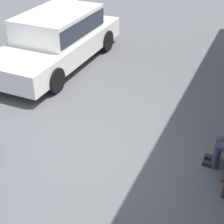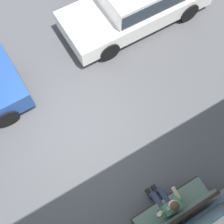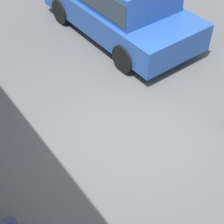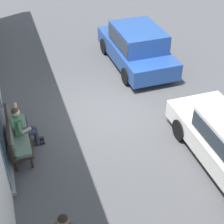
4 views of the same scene
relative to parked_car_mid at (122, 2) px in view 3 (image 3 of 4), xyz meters
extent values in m
plane|color=#4C4C4F|center=(-2.67, 2.01, -0.83)|extent=(60.00, 60.00, 0.00)
cube|color=#23478E|center=(0.07, 0.00, -0.29)|extent=(4.15, 1.88, 0.62)
cylinder|color=black|center=(1.34, 0.89, -0.52)|extent=(0.63, 0.19, 0.62)
cylinder|color=black|center=(-1.22, 0.85, -0.52)|extent=(0.63, 0.19, 0.62)
cylinder|color=black|center=(-1.19, -0.89, -0.52)|extent=(0.63, 0.19, 0.62)
camera|label=1|loc=(1.50, 4.61, 3.16)|focal=55.00mm
camera|label=2|loc=(-2.12, 4.61, 6.12)|focal=45.00mm
camera|label=3|loc=(-5.87, 4.61, 3.73)|focal=55.00mm
camera|label=4|loc=(-11.10, 4.61, 5.71)|focal=55.00mm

